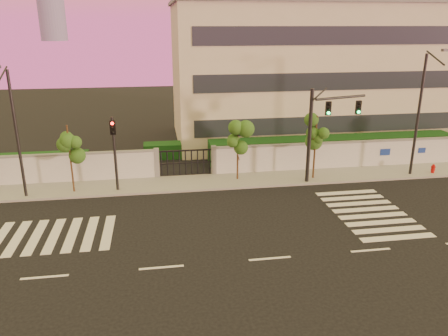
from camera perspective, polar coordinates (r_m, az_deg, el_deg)
The scene contains 14 objects.
ground at distance 20.83m, azimuth 6.00°, elevation -11.69°, with size 120.00×120.00×0.00m, color black.
sidewalk at distance 30.12m, azimuth 0.93°, elevation -1.67°, with size 60.00×3.00×0.15m, color gray.
perimeter_wall at distance 31.21m, azimuth 0.65°, elevation 0.99°, with size 60.00×0.36×2.20m.
hedge_row at distance 34.05m, azimuth 1.64°, elevation 2.03°, with size 41.00×4.25×1.80m.
institutional_building at distance 41.95m, azimuth 10.65°, elevation 12.27°, with size 24.40×12.40×12.25m.
road_markings at distance 23.77m, azimuth -0.04°, elevation -7.54°, with size 57.00×7.62×0.02m.
street_tree_c at distance 28.72m, azimuth -19.57°, elevation 3.00°, with size 1.32×1.05×4.49m.
street_tree_d at distance 29.45m, azimuth 1.85°, elevation 3.93°, with size 1.46×1.17×4.15m.
street_tree_e at distance 30.28m, azimuth 11.94°, elevation 4.48°, with size 1.53×1.22×4.52m.
traffic_signal_main at distance 29.54m, azimuth 12.69°, elevation 5.56°, with size 4.02×1.24×6.44m.
traffic_signal_secondary at distance 28.24m, azimuth -14.15°, elevation 2.90°, with size 0.38×0.36×4.93m.
streetlight_west at distance 28.66m, azimuth -25.63°, elevation 4.63°, with size 0.49×1.99×8.28m.
streetlight_east at distance 32.77m, azimuth 24.30°, elevation 6.96°, with size 0.53×2.15×8.92m.
fire_hydrant at distance 34.83m, azimuth 25.63°, elevation -0.17°, with size 0.30×0.30×0.80m.
Camera 1 is at (-4.92, -17.36, 10.40)m, focal length 35.00 mm.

